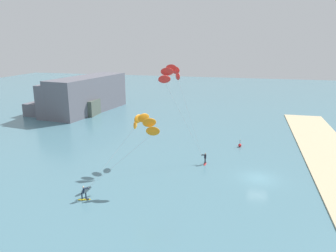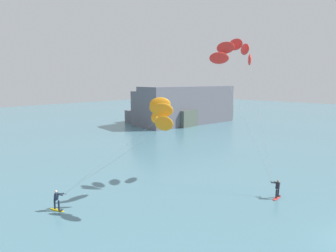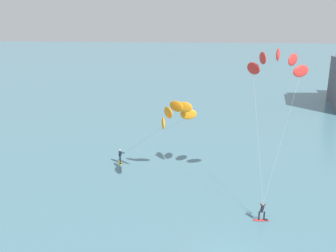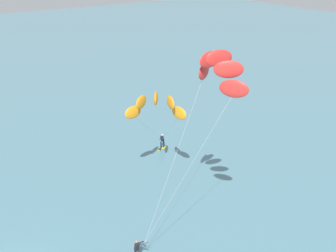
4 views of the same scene
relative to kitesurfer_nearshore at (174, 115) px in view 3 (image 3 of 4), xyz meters
name	(u,v)px [view 3 (image 3 of 4)]	position (x,y,z in m)	size (l,w,h in m)	color
kitesurfer_nearshore	(174,115)	(0.00, 0.00, 0.00)	(9.01, 8.25, 8.90)	yellow
kitesurfer_mid_water	(277,68)	(9.31, -1.75, 5.07)	(5.51, 7.01, 14.22)	red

